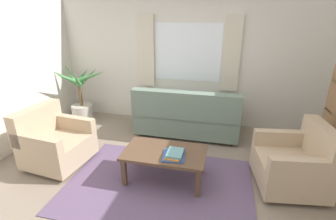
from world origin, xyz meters
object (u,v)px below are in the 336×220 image
Objects in this scene: armchair_right at (295,163)px; potted_plant at (81,99)px; armchair_left at (54,142)px; coffee_table at (165,155)px; book_stack_on_table at (174,154)px; couch at (187,117)px.

potted_plant is (-3.90, 1.34, 0.12)m from armchair_right.
armchair_left is 1.72m from coffee_table.
coffee_table is at bearing 147.77° from book_stack_on_table.
couch is at bearing -45.71° from armchair_left.
armchair_left is at bearing -72.32° from potted_plant.
armchair_right is 0.86× the size of coffee_table.
armchair_left is at bearing 38.11° from couch.
potted_plant is at bearing -116.94° from armchair_right.
armchair_left is at bearing 179.49° from coffee_table.
armchair_right is 1.57m from book_stack_on_table.
armchair_right reaches higher than coffee_table.
coffee_table is (-0.07, -1.42, 0.01)m from couch.
potted_plant is (-2.37, 1.67, 0.00)m from book_stack_on_table.
book_stack_on_table is (0.15, -0.10, 0.09)m from coffee_table.
armchair_right reaches higher than book_stack_on_table.
potted_plant reaches higher than book_stack_on_table.
armchair_left reaches higher than book_stack_on_table.
armchair_left reaches higher than coffee_table.
couch is 2.27m from armchair_left.
book_stack_on_table is (-1.53, -0.33, 0.12)m from armchair_right.
couch is 5.52× the size of book_stack_on_table.
couch is 2.01× the size of armchair_right.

